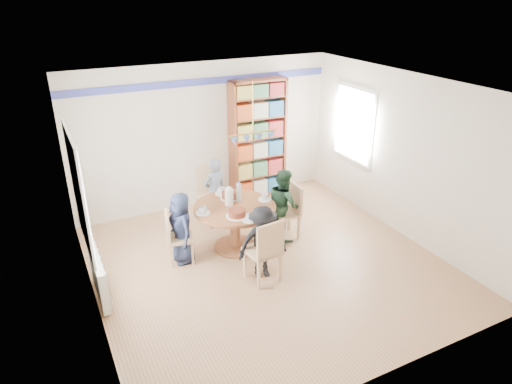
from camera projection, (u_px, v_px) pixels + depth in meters
ground at (268, 264)px, 7.00m from camera, size 5.00×5.00×0.00m
room_shell at (227, 148)px, 6.92m from camera, size 5.00×5.00×5.00m
radiator at (99, 276)px, 6.12m from camera, size 0.12×1.00×0.60m
dining_table at (235, 217)px, 7.21m from camera, size 1.30×1.30×0.75m
chair_left at (175, 235)px, 6.86m from camera, size 0.45×0.45×0.86m
chair_right at (290, 208)px, 7.60m from camera, size 0.41×0.41×0.92m
chair_far at (212, 191)px, 8.08m from camera, size 0.51×0.51×1.04m
chair_near at (266, 249)px, 6.37m from camera, size 0.49×0.49×0.99m
person_left at (182, 228)px, 6.86m from camera, size 0.41×0.59×1.14m
person_right at (283, 204)px, 7.52m from camera, size 0.51×0.63×1.22m
person_far at (215, 192)px, 7.97m from camera, size 0.50×0.39×1.22m
person_near at (262, 242)px, 6.49m from camera, size 0.77×0.50×1.12m
bookshelf at (258, 141)px, 8.85m from camera, size 1.11×0.33×2.34m
tableware at (232, 202)px, 7.11m from camera, size 1.28×1.28×0.34m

